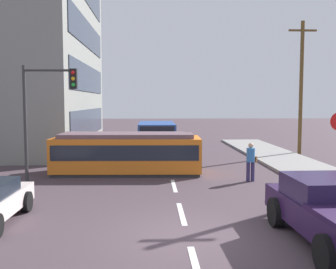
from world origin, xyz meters
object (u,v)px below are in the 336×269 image
object	(u,v)px
city_bus	(157,134)
utility_pole_mid	(301,86)
pedestrian_crossing	(251,160)
streetcar_tram	(127,153)
traffic_light_mast	(46,102)

from	to	relation	value
city_bus	utility_pole_mid	world-z (taller)	utility_pole_mid
pedestrian_crossing	city_bus	bearing A→B (deg)	109.05
city_bus	utility_pole_mid	bearing A→B (deg)	-16.13
city_bus	pedestrian_crossing	size ratio (longest dim) A/B	3.23
streetcar_tram	utility_pole_mid	bearing A→B (deg)	30.50
streetcar_tram	city_bus	world-z (taller)	same
pedestrian_crossing	utility_pole_mid	distance (m)	10.77
streetcar_tram	city_bus	xyz separation A→B (m)	(1.54, 9.11, 0.11)
streetcar_tram	utility_pole_mid	distance (m)	13.09
pedestrian_crossing	traffic_light_mast	distance (m)	9.03
traffic_light_mast	streetcar_tram	bearing A→B (deg)	33.67
pedestrian_crossing	traffic_light_mast	xyz separation A→B (m)	(-8.69, 0.04, 2.48)
city_bus	traffic_light_mast	bearing A→B (deg)	-113.01
city_bus	streetcar_tram	bearing A→B (deg)	-99.62
streetcar_tram	city_bus	size ratio (longest dim) A/B	1.31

